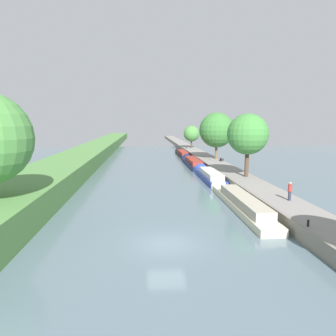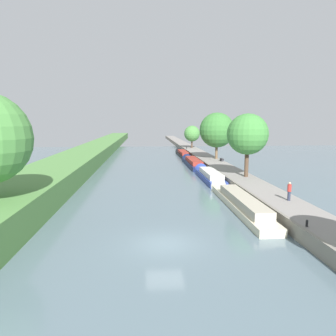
{
  "view_description": "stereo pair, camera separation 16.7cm",
  "coord_description": "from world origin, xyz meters",
  "px_view_note": "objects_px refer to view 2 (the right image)",
  "views": [
    {
      "loc": [
        -1.42,
        -19.31,
        7.95
      ],
      "look_at": [
        2.24,
        26.68,
        1.0
      ],
      "focal_mm": 33.21,
      "sensor_mm": 36.0,
      "label": 1
    },
    {
      "loc": [
        -1.25,
        -19.33,
        7.95
      ],
      "look_at": [
        2.24,
        26.68,
        1.0
      ],
      "focal_mm": 33.21,
      "sensor_mm": 36.0,
      "label": 2
    }
  ],
  "objects_px": {
    "narrowboat_blue": "(209,175)",
    "mooring_bollard_far": "(187,148)",
    "narrowboat_cream": "(238,201)",
    "person_walking": "(289,191)",
    "narrowboat_navy": "(192,162)",
    "narrowboat_black": "(183,154)",
    "park_bench": "(222,159)",
    "mooring_bollard_near": "(307,223)"
  },
  "relations": [
    {
      "from": "narrowboat_cream",
      "to": "mooring_bollard_near",
      "type": "xyz_separation_m",
      "value": [
        1.92,
        -8.75,
        0.73
      ]
    },
    {
      "from": "narrowboat_blue",
      "to": "narrowboat_black",
      "type": "bearing_deg",
      "value": 90.06
    },
    {
      "from": "narrowboat_blue",
      "to": "mooring_bollard_far",
      "type": "xyz_separation_m",
      "value": [
        1.8,
        36.07,
        0.72
      ]
    },
    {
      "from": "narrowboat_navy",
      "to": "narrowboat_black",
      "type": "height_order",
      "value": "narrowboat_navy"
    },
    {
      "from": "narrowboat_cream",
      "to": "park_bench",
      "type": "xyz_separation_m",
      "value": [
        4.78,
        25.4,
        0.85
      ]
    },
    {
      "from": "narrowboat_cream",
      "to": "person_walking",
      "type": "distance_m",
      "value": 4.59
    },
    {
      "from": "mooring_bollard_near",
      "to": "narrowboat_black",
      "type": "bearing_deg",
      "value": 91.99
    },
    {
      "from": "person_walking",
      "to": "mooring_bollard_near",
      "type": "relative_size",
      "value": 3.69
    },
    {
      "from": "narrowboat_blue",
      "to": "park_bench",
      "type": "distance_m",
      "value": 12.12
    },
    {
      "from": "mooring_bollard_far",
      "to": "park_bench",
      "type": "bearing_deg",
      "value": -83.45
    },
    {
      "from": "narrowboat_cream",
      "to": "narrowboat_blue",
      "type": "distance_m",
      "value": 14.24
    },
    {
      "from": "narrowboat_cream",
      "to": "mooring_bollard_near",
      "type": "bearing_deg",
      "value": -77.59
    },
    {
      "from": "mooring_bollard_near",
      "to": "mooring_bollard_far",
      "type": "relative_size",
      "value": 1.0
    },
    {
      "from": "mooring_bollard_near",
      "to": "park_bench",
      "type": "bearing_deg",
      "value": 85.21
    },
    {
      "from": "park_bench",
      "to": "person_walking",
      "type": "bearing_deg",
      "value": -91.91
    },
    {
      "from": "narrowboat_cream",
      "to": "narrowboat_black",
      "type": "xyz_separation_m",
      "value": [
        0.1,
        43.72,
        -0.05
      ]
    },
    {
      "from": "mooring_bollard_far",
      "to": "narrowboat_black",
      "type": "bearing_deg",
      "value": -105.5
    },
    {
      "from": "mooring_bollard_far",
      "to": "narrowboat_blue",
      "type": "bearing_deg",
      "value": -92.85
    },
    {
      "from": "narrowboat_navy",
      "to": "park_bench",
      "type": "relative_size",
      "value": 9.9
    },
    {
      "from": "narrowboat_blue",
      "to": "narrowboat_navy",
      "type": "xyz_separation_m",
      "value": [
        -0.21,
        13.41,
        0.02
      ]
    },
    {
      "from": "park_bench",
      "to": "narrowboat_cream",
      "type": "bearing_deg",
      "value": -100.67
    },
    {
      "from": "narrowboat_blue",
      "to": "mooring_bollard_far",
      "type": "distance_m",
      "value": 36.12
    },
    {
      "from": "mooring_bollard_near",
      "to": "narrowboat_blue",
      "type": "bearing_deg",
      "value": 94.47
    },
    {
      "from": "narrowboat_cream",
      "to": "narrowboat_navy",
      "type": "bearing_deg",
      "value": 90.17
    },
    {
      "from": "narrowboat_cream",
      "to": "person_walking",
      "type": "xyz_separation_m",
      "value": [
        3.87,
        -2.06,
        1.38
      ]
    },
    {
      "from": "mooring_bollard_near",
      "to": "park_bench",
      "type": "distance_m",
      "value": 34.26
    },
    {
      "from": "narrowboat_navy",
      "to": "person_walking",
      "type": "xyz_separation_m",
      "value": [
        3.95,
        -29.71,
        1.35
      ]
    },
    {
      "from": "mooring_bollard_near",
      "to": "narrowboat_cream",
      "type": "bearing_deg",
      "value": 102.41
    },
    {
      "from": "narrowboat_cream",
      "to": "mooring_bollard_far",
      "type": "height_order",
      "value": "mooring_bollard_far"
    },
    {
      "from": "narrowboat_blue",
      "to": "narrowboat_black",
      "type": "height_order",
      "value": "narrowboat_blue"
    },
    {
      "from": "narrowboat_black",
      "to": "person_walking",
      "type": "distance_m",
      "value": 45.95
    },
    {
      "from": "person_walking",
      "to": "mooring_bollard_far",
      "type": "relative_size",
      "value": 3.69
    },
    {
      "from": "narrowboat_cream",
      "to": "person_walking",
      "type": "relative_size",
      "value": 9.6
    },
    {
      "from": "narrowboat_navy",
      "to": "narrowboat_black",
      "type": "relative_size",
      "value": 0.99
    },
    {
      "from": "narrowboat_blue",
      "to": "narrowboat_navy",
      "type": "relative_size",
      "value": 0.83
    },
    {
      "from": "narrowboat_blue",
      "to": "park_bench",
      "type": "xyz_separation_m",
      "value": [
        4.66,
        11.16,
        0.85
      ]
    },
    {
      "from": "person_walking",
      "to": "narrowboat_cream",
      "type": "bearing_deg",
      "value": 152.03
    },
    {
      "from": "narrowboat_black",
      "to": "narrowboat_blue",
      "type": "bearing_deg",
      "value": -89.94
    },
    {
      "from": "narrowboat_cream",
      "to": "narrowboat_blue",
      "type": "height_order",
      "value": "narrowboat_blue"
    },
    {
      "from": "mooring_bollard_far",
      "to": "park_bench",
      "type": "relative_size",
      "value": 0.3
    },
    {
      "from": "narrowboat_black",
      "to": "mooring_bollard_far",
      "type": "distance_m",
      "value": 6.88
    },
    {
      "from": "narrowboat_navy",
      "to": "mooring_bollard_near",
      "type": "bearing_deg",
      "value": -86.84
    }
  ]
}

